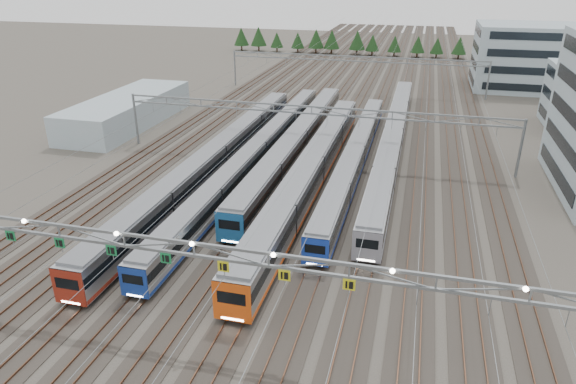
% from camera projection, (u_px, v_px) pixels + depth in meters
% --- Properties ---
extents(ground, '(400.00, 400.00, 0.00)m').
position_uv_depth(ground, '(201.00, 331.00, 39.66)').
color(ground, '#47423A').
rests_on(ground, ground).
extents(track_bed, '(54.00, 260.00, 5.42)m').
position_uv_depth(track_bed, '(362.00, 73.00, 127.56)').
color(track_bed, '#2D2823').
rests_on(track_bed, ground).
extents(train_a, '(2.93, 63.79, 3.82)m').
position_uv_depth(train_a, '(217.00, 157.00, 69.34)').
color(train_a, black).
rests_on(train_a, ground).
extents(train_b, '(2.58, 67.60, 3.36)m').
position_uv_depth(train_b, '(258.00, 152.00, 72.09)').
color(train_b, black).
rests_on(train_b, ground).
extents(train_c, '(3.00, 56.66, 3.91)m').
position_uv_depth(train_c, '(297.00, 142.00, 75.39)').
color(train_c, black).
rests_on(train_c, ground).
extents(train_d, '(3.14, 58.26, 4.10)m').
position_uv_depth(train_d, '(312.00, 169.00, 64.84)').
color(train_d, black).
rests_on(train_d, ground).
extents(train_e, '(2.60, 53.93, 3.38)m').
position_uv_depth(train_e, '(355.00, 156.00, 70.50)').
color(train_e, black).
rests_on(train_e, ground).
extents(train_f, '(2.83, 67.98, 3.68)m').
position_uv_depth(train_f, '(393.00, 138.00, 77.24)').
color(train_f, black).
rests_on(train_f, ground).
extents(gantry_near, '(56.36, 0.61, 8.08)m').
position_uv_depth(gantry_near, '(193.00, 253.00, 36.70)').
color(gantry_near, gray).
rests_on(gantry_near, ground).
extents(gantry_mid, '(56.36, 0.36, 8.00)m').
position_uv_depth(gantry_mid, '(312.00, 116.00, 72.48)').
color(gantry_mid, gray).
rests_on(gantry_mid, ground).
extents(gantry_far, '(56.36, 0.36, 8.00)m').
position_uv_depth(gantry_far, '(355.00, 63.00, 112.31)').
color(gantry_far, gray).
rests_on(gantry_far, ground).
extents(depot_bldg_north, '(22.00, 18.00, 14.14)m').
position_uv_depth(depot_bldg_north, '(526.00, 57.00, 115.54)').
color(depot_bldg_north, '#9DB5BB').
rests_on(depot_bldg_north, ground).
extents(west_shed, '(10.00, 30.00, 4.88)m').
position_uv_depth(west_shed, '(127.00, 111.00, 90.67)').
color(west_shed, '#9DB5BB').
rests_on(west_shed, ground).
extents(treeline, '(87.50, 5.60, 7.02)m').
position_uv_depth(treeline, '(364.00, 41.00, 160.06)').
color(treeline, '#332114').
rests_on(treeline, ground).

